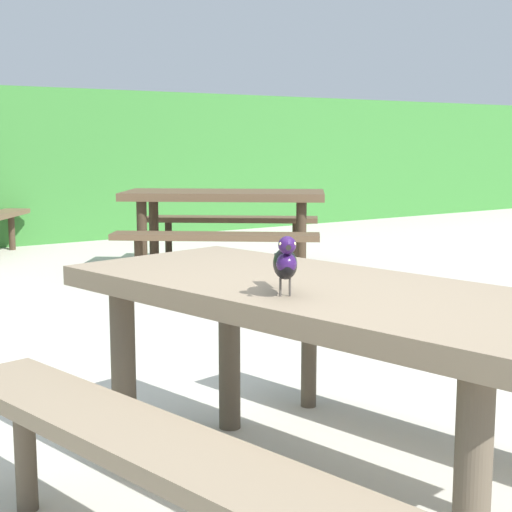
# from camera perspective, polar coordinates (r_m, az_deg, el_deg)

# --- Properties ---
(picnic_table_foreground) EXTENTS (1.97, 2.00, 0.74)m
(picnic_table_foreground) POSITION_cam_1_polar(r_m,az_deg,el_deg) (2.51, 4.66, -6.20)
(picnic_table_foreground) COLOR #84725B
(picnic_table_foreground) RESTS_ON ground
(bird_grackle) EXTENTS (0.17, 0.26, 0.18)m
(bird_grackle) POSITION_cam_1_polar(r_m,az_deg,el_deg) (2.25, 2.18, -0.43)
(bird_grackle) COLOR black
(bird_grackle) RESTS_ON picnic_table_foreground
(picnic_table_mid_right) EXTENTS (2.38, 2.38, 0.74)m
(picnic_table_mid_right) POSITION_cam_1_polar(r_m,az_deg,el_deg) (7.03, -2.36, 3.30)
(picnic_table_mid_right) COLOR brown
(picnic_table_mid_right) RESTS_ON ground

